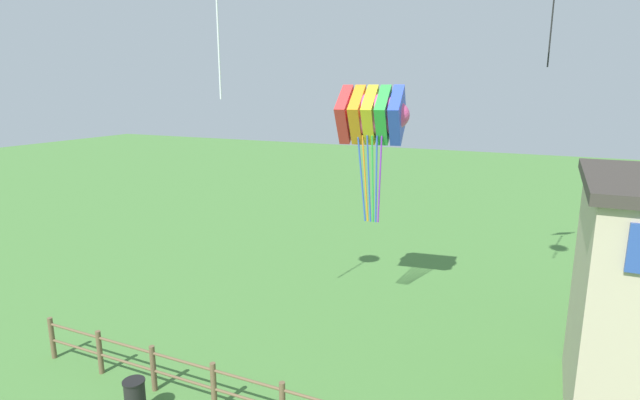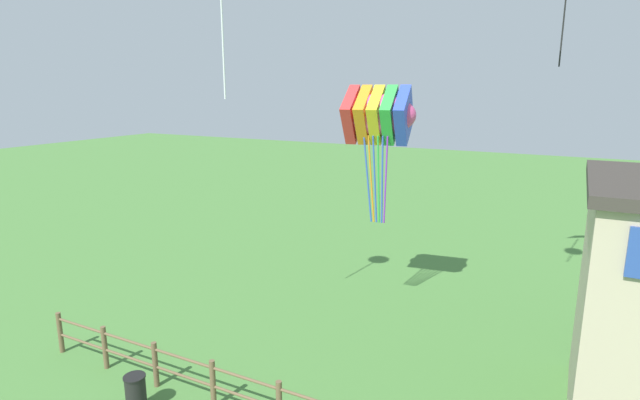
# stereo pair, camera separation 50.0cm
# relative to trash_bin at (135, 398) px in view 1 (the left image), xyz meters

# --- Properties ---
(trash_bin) EXTENTS (0.52, 0.52, 0.94)m
(trash_bin) POSITION_rel_trash_bin_xyz_m (0.00, 0.00, 0.00)
(trash_bin) COLOR black
(trash_bin) RESTS_ON ground_plane
(kite_rainbow_parafoil) EXTENTS (2.69, 2.19, 4.51)m
(kite_rainbow_parafoil) POSITION_rel_trash_bin_xyz_m (2.97, 7.88, 6.26)
(kite_rainbow_parafoil) COLOR #E54C8C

